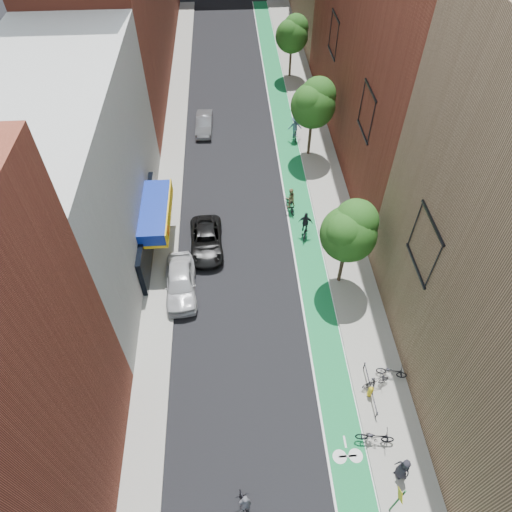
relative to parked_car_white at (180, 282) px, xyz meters
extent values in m
plane|color=black|center=(4.60, -9.90, -0.81)|extent=(160.00, 160.00, 0.00)
cube|color=#14722F|center=(8.60, 16.10, -0.81)|extent=(2.00, 68.00, 0.01)
cube|color=gray|center=(-1.40, 16.10, -0.74)|extent=(2.00, 68.00, 0.15)
cube|color=gray|center=(11.10, 16.10, -0.74)|extent=(3.00, 68.00, 0.15)
cube|color=silver|center=(-6.40, 4.10, 5.19)|extent=(8.00, 20.00, 12.00)
cube|color=maroon|center=(16.60, 16.10, 10.19)|extent=(8.00, 28.00, 22.00)
cylinder|color=#332619|center=(10.20, 0.10, 0.84)|extent=(0.24, 0.24, 3.30)
sphere|color=#224B14|center=(10.20, 0.10, 3.57)|extent=(3.36, 3.36, 3.36)
sphere|color=#224B14|center=(10.60, 0.40, 4.29)|extent=(2.64, 2.64, 2.64)
sphere|color=#224B14|center=(9.90, -0.20, 4.05)|extent=(2.40, 2.40, 2.40)
cylinder|color=#332619|center=(10.20, 14.10, 0.92)|extent=(0.24, 0.24, 3.47)
sphere|color=#224B14|center=(10.20, 14.10, 3.79)|extent=(3.53, 3.53, 3.53)
sphere|color=#224B14|center=(10.60, 14.40, 4.54)|extent=(2.77, 2.77, 2.77)
sphere|color=#224B14|center=(9.90, 13.80, 4.29)|extent=(2.52, 2.52, 2.52)
cylinder|color=#332619|center=(10.20, 28.10, 0.78)|extent=(0.24, 0.24, 3.19)
sphere|color=#224B14|center=(10.20, 28.10, 3.42)|extent=(3.25, 3.25, 3.25)
sphere|color=#224B14|center=(10.60, 28.40, 4.12)|extent=(2.55, 2.55, 2.55)
sphere|color=#224B14|center=(9.90, 27.80, 3.89)|extent=(2.32, 2.32, 2.32)
cylinder|color=#194C26|center=(10.00, -13.40, 0.84)|extent=(0.08, 0.08, 3.00)
cube|color=yellow|center=(9.92, -13.40, 1.74)|extent=(0.02, 0.71, 0.71)
imported|color=silver|center=(0.00, 0.00, 0.00)|extent=(2.25, 4.89, 1.63)
imported|color=black|center=(1.60, 3.70, -0.15)|extent=(2.36, 4.85, 1.33)
imported|color=gray|center=(1.30, 18.51, -0.15)|extent=(1.57, 4.09, 1.33)
imported|color=black|center=(3.44, -13.03, -0.33)|extent=(1.07, 1.93, 0.96)
imported|color=#494950|center=(3.44, -12.93, 0.34)|extent=(0.66, 0.52, 1.61)
imported|color=black|center=(7.80, 7.13, -0.28)|extent=(0.94, 1.85, 1.07)
imported|color=#968657|center=(7.80, 7.23, 0.35)|extent=(0.92, 0.80, 1.63)
imported|color=black|center=(8.57, 4.45, -0.32)|extent=(1.09, 1.97, 0.98)
imported|color=black|center=(8.57, 4.55, 0.37)|extent=(1.04, 0.63, 1.66)
imported|color=black|center=(9.30, 16.45, -0.33)|extent=(0.50, 1.61, 0.96)
imported|color=#43617A|center=(9.30, 16.55, 0.47)|extent=(1.23, 0.73, 1.87)
imported|color=black|center=(11.78, -6.82, -0.23)|extent=(1.75, 1.03, 0.87)
imported|color=black|center=(10.75, -7.36, -0.19)|extent=(1.65, 0.83, 0.95)
imported|color=black|center=(10.00, -10.26, -0.16)|extent=(2.00, 0.98, 1.01)
imported|color=black|center=(10.86, -11.92, 0.14)|extent=(0.79, 0.93, 1.60)
cylinder|color=gold|center=(10.34, -7.87, -0.37)|extent=(0.26, 0.26, 0.59)
sphere|color=gold|center=(10.34, -7.87, -0.01)|extent=(0.28, 0.28, 0.28)
camera|label=1|loc=(3.59, -18.27, 22.47)|focal=32.00mm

